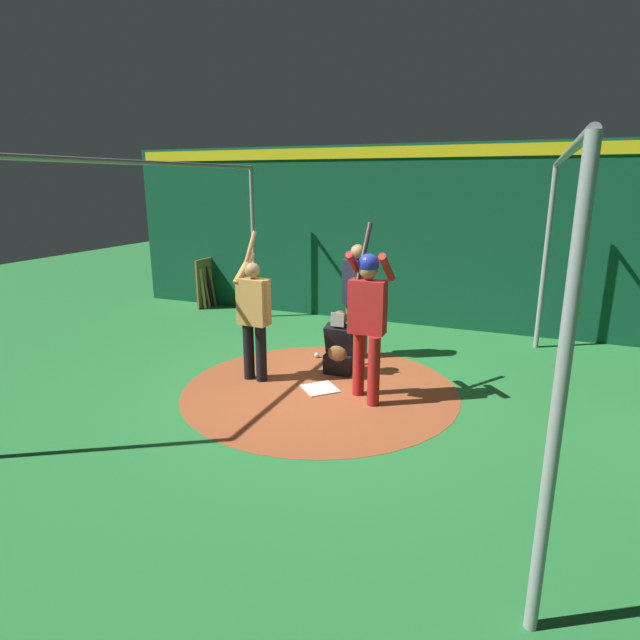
% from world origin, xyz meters
% --- Properties ---
extents(ground_plane, '(27.39, 27.39, 0.00)m').
position_xyz_m(ground_plane, '(0.00, 0.00, 0.00)').
color(ground_plane, '#287A38').
extents(dirt_circle, '(3.62, 3.62, 0.01)m').
position_xyz_m(dirt_circle, '(0.00, 0.00, 0.00)').
color(dirt_circle, '#9E4C28').
rests_on(dirt_circle, ground).
extents(home_plate, '(0.59, 0.59, 0.01)m').
position_xyz_m(home_plate, '(0.00, 0.00, 0.01)').
color(home_plate, white).
rests_on(home_plate, dirt_circle).
extents(batter, '(0.68, 0.49, 2.17)m').
position_xyz_m(batter, '(0.08, 0.65, 1.13)').
color(batter, maroon).
rests_on(batter, ground).
extents(catcher, '(0.58, 0.40, 0.92)m').
position_xyz_m(catcher, '(-0.68, 0.03, 0.36)').
color(catcher, black).
rests_on(catcher, ground).
extents(umpire, '(0.22, 0.49, 1.76)m').
position_xyz_m(umpire, '(-1.43, 0.03, 0.99)').
color(umpire, '#4C4C51').
rests_on(umpire, ground).
extents(visitor, '(0.56, 0.50, 2.01)m').
position_xyz_m(visitor, '(-0.00, -0.97, 0.95)').
color(visitor, black).
rests_on(visitor, ground).
extents(back_wall, '(0.23, 11.39, 3.31)m').
position_xyz_m(back_wall, '(-3.74, 0.00, 1.67)').
color(back_wall, '#0F472D').
rests_on(back_wall, ground).
extents(cage_frame, '(6.11, 5.35, 2.94)m').
position_xyz_m(cage_frame, '(0.00, 0.00, 2.10)').
color(cage_frame, gray).
rests_on(cage_frame, ground).
extents(bat_rack, '(0.82, 0.19, 1.05)m').
position_xyz_m(bat_rack, '(-3.49, -4.04, 0.49)').
color(bat_rack, olive).
rests_on(bat_rack, ground).
extents(baseball_0, '(0.07, 0.07, 0.07)m').
position_xyz_m(baseball_0, '(-1.15, -0.53, 0.04)').
color(baseball_0, white).
rests_on(baseball_0, dirt_circle).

